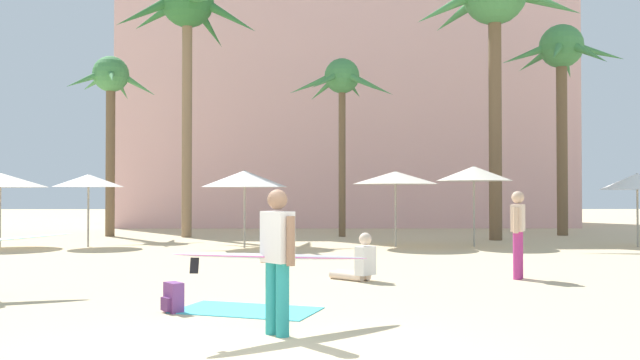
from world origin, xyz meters
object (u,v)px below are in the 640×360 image
object	(u,v)px
backpack	(173,298)
person_far_right	(278,256)
palm_tree_far_left	(494,7)
cafe_umbrella_0	(637,182)
cafe_umbrella_6	(0,180)
palm_tree_center	(562,63)
person_mid_left	(518,231)
beach_towel	(247,310)
palm_tree_far_right	(342,87)
cafe_umbrella_4	(245,179)
person_near_right	(359,263)
cafe_umbrella_5	(474,174)
cafe_umbrella_2	(395,178)
palm_tree_right	(111,91)
cafe_umbrella_3	(88,181)
palm_tree_left	(187,16)

from	to	relation	value
backpack	person_far_right	xyz separation A→B (m)	(1.54, -1.41, 0.72)
palm_tree_far_left	cafe_umbrella_0	xyz separation A→B (m)	(3.58, -3.00, -6.22)
cafe_umbrella_6	person_far_right	xyz separation A→B (m)	(9.17, -12.68, -1.13)
palm_tree_center	person_mid_left	distance (m)	15.45
beach_towel	palm_tree_center	bearing A→B (deg)	57.15
palm_tree_center	palm_tree_far_right	size ratio (longest dim) A/B	1.22
cafe_umbrella_4	person_near_right	bearing A→B (deg)	-68.67
cafe_umbrella_0	person_near_right	size ratio (longest dim) A/B	2.46
cafe_umbrella_6	cafe_umbrella_4	bearing A→B (deg)	-2.75
cafe_umbrella_4	cafe_umbrella_5	size ratio (longest dim) A/B	1.04
cafe_umbrella_2	person_mid_left	xyz separation A→B (m)	(1.45, -7.59, -1.19)
palm_tree_center	palm_tree_far_left	bearing A→B (deg)	-142.62
cafe_umbrella_4	person_near_right	xyz separation A→B (m)	(2.95, -7.55, -1.77)
backpack	person_near_right	world-z (taller)	person_near_right
palm_tree_far_left	person_near_right	distance (m)	14.48
palm_tree_far_right	person_far_right	xyz separation A→B (m)	(-1.53, -17.49, -4.75)
palm_tree_center	person_mid_left	xyz separation A→B (m)	(-5.76, -13.11, -5.79)
person_far_right	cafe_umbrella_6	bearing A→B (deg)	84.94
palm_tree_right	beach_towel	distance (m)	18.47
palm_tree_right	person_near_right	world-z (taller)	palm_tree_right
palm_tree_far_right	person_far_right	bearing A→B (deg)	-95.01
cafe_umbrella_5	palm_tree_center	bearing A→B (deg)	48.31
cafe_umbrella_6	beach_towel	distance (m)	14.26
beach_towel	person_near_right	xyz separation A→B (m)	(1.82, 3.23, 0.32)
palm_tree_far_right	beach_towel	bearing A→B (deg)	-97.32
cafe_umbrella_4	person_near_right	size ratio (longest dim) A/B	2.82
palm_tree_far_right	cafe_umbrella_3	size ratio (longest dim) A/B	3.03
beach_towel	person_near_right	size ratio (longest dim) A/B	2.14
palm_tree_center	palm_tree_left	bearing A→B (deg)	-176.61
cafe_umbrella_0	backpack	bearing A→B (deg)	-137.08
cafe_umbrella_4	palm_tree_left	bearing A→B (deg)	118.46
palm_tree_center	person_mid_left	world-z (taller)	palm_tree_center
cafe_umbrella_5	person_near_right	xyz separation A→B (m)	(-4.13, -8.00, -1.94)
palm_tree_right	person_mid_left	size ratio (longest dim) A/B	4.04
palm_tree_center	palm_tree_right	world-z (taller)	palm_tree_center
cafe_umbrella_4	cafe_umbrella_6	size ratio (longest dim) A/B	0.93
person_near_right	person_mid_left	distance (m)	3.18
backpack	person_near_right	bearing A→B (deg)	-168.65
cafe_umbrella_6	cafe_umbrella_3	bearing A→B (deg)	2.99
cafe_umbrella_0	person_mid_left	world-z (taller)	cafe_umbrella_0
cafe_umbrella_0	cafe_umbrella_2	size ratio (longest dim) A/B	0.86
palm_tree_right	palm_tree_far_right	bearing A→B (deg)	-1.80
palm_tree_center	person_mid_left	bearing A→B (deg)	-113.73
cafe_umbrella_4	person_far_right	size ratio (longest dim) A/B	1.05
cafe_umbrella_2	beach_towel	xyz separation A→B (m)	(-3.48, -11.05, -2.12)
palm_tree_far_right	cafe_umbrella_2	xyz separation A→B (m)	(1.43, -4.91, -3.55)
palm_tree_left	cafe_umbrella_0	world-z (taller)	palm_tree_left
palm_tree_far_left	cafe_umbrella_3	distance (m)	14.98
palm_tree_far_right	beach_towel	world-z (taller)	palm_tree_far_right
palm_tree_right	backpack	bearing A→B (deg)	-70.49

